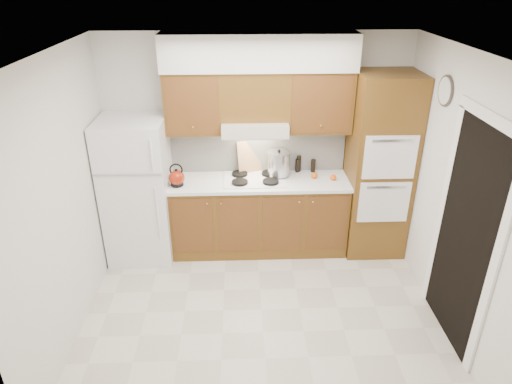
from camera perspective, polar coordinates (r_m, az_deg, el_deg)
The scene contains 26 objects.
floor at distance 4.92m, azimuth 0.69°, elevation -14.47°, with size 3.60×3.60×0.00m, color beige.
ceiling at distance 3.78m, azimuth 0.91°, elevation 16.96°, with size 3.60×3.60×0.00m, color white.
wall_back at distance 5.57m, azimuth 0.01°, elevation 6.17°, with size 3.60×0.02×2.60m, color silver.
wall_left at distance 4.48m, azimuth -22.86°, elevation -1.19°, with size 0.02×3.00×2.60m, color silver.
wall_right at distance 4.64m, azimuth 23.59°, elevation -0.41°, with size 0.02×3.00×2.60m, color silver.
fridge at distance 5.54m, azimuth -14.53°, elevation 0.22°, with size 0.75×0.72×1.72m, color white.
base_cabinets at distance 5.65m, azimuth 0.38°, elevation -3.00°, with size 2.11×0.60×0.90m, color brown.
countertop at distance 5.43m, azimuth 0.40°, elevation 1.28°, with size 2.13×0.62×0.04m, color white.
backsplash at distance 5.58m, azimuth 0.27°, elevation 5.35°, with size 2.11×0.03×0.56m, color white.
oven_cabinet at distance 5.58m, azimuth 15.10°, elevation 3.08°, with size 0.70×0.65×2.20m, color brown.
upper_cab_left at distance 5.27m, azimuth -7.86°, elevation 11.03°, with size 0.63×0.33×0.70m, color brown.
upper_cab_right at distance 5.32m, azimuth 7.95°, elevation 11.18°, with size 0.73×0.33×0.70m, color brown.
range_hood at distance 5.26m, azimuth -0.17°, elevation 8.14°, with size 0.75×0.45×0.15m, color silver.
upper_cab_over_hood at distance 5.22m, azimuth -0.20°, elevation 12.00°, with size 0.75×0.33×0.55m, color brown.
soffit at distance 5.12m, azimuth 0.38°, elevation 17.13°, with size 2.13×0.36×0.40m, color silver.
cooktop at distance 5.43m, azimuth -0.14°, elevation 1.61°, with size 0.74×0.50×0.01m, color white.
doorway at distance 4.47m, azimuth 24.65°, elevation -5.29°, with size 0.02×0.90×2.10m, color black.
wall_clock at distance 4.83m, azimuth 22.62°, elevation 11.60°, with size 0.30×0.30×0.02m, color #3F3833.
kettle at distance 5.32m, azimuth -9.88°, elevation 1.76°, with size 0.18×0.18×0.18m, color maroon.
cutting_board at distance 5.58m, azimuth -0.84°, elevation 4.44°, with size 0.29×0.02×0.39m, color tan.
stock_pot at distance 5.47m, azimuth 2.86°, elevation 3.60°, with size 0.27×0.27×0.28m, color #B3B4B8.
condiment_a at distance 5.66m, azimuth 5.37°, elevation 3.57°, with size 0.06×0.06×0.20m, color black.
condiment_b at distance 5.64m, azimuth 5.21°, elevation 3.32°, with size 0.05×0.05×0.17m, color black.
condiment_c at distance 5.67m, azimuth 7.15°, elevation 3.29°, with size 0.06×0.06×0.16m, color black.
orange_near at distance 5.49m, azimuth 9.62°, elevation 1.81°, with size 0.07×0.07×0.07m, color orange.
orange_far at distance 5.50m, azimuth 7.30°, elevation 2.06°, with size 0.08×0.08×0.08m, color orange.
Camera 1 is at (-0.20, -3.73, 3.21)m, focal length 32.00 mm.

